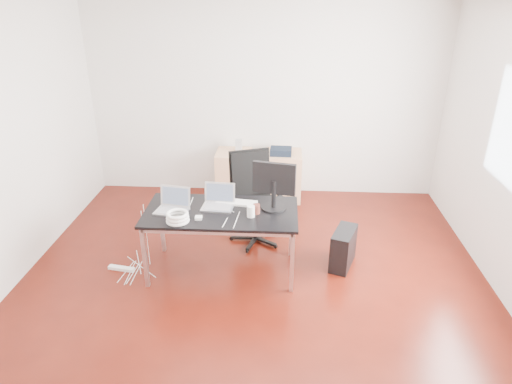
# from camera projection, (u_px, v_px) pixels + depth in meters

# --- Properties ---
(room_shell) EXTENTS (5.00, 5.00, 5.00)m
(room_shell) POSITION_uv_depth(u_px,v_px,m) (256.00, 162.00, 4.18)
(room_shell) COLOR #3E0D07
(room_shell) RESTS_ON ground
(desk) EXTENTS (1.60, 0.80, 0.73)m
(desk) POSITION_uv_depth(u_px,v_px,m) (221.00, 215.00, 4.79)
(desk) COLOR black
(desk) RESTS_ON ground
(office_chair) EXTENTS (0.61, 0.63, 1.08)m
(office_chair) POSITION_uv_depth(u_px,v_px,m) (253.00, 193.00, 5.46)
(office_chair) COLOR black
(office_chair) RESTS_ON ground
(filing_cabinet_left) EXTENTS (0.50, 0.50, 0.70)m
(filing_cabinet_left) POSITION_uv_depth(u_px,v_px,m) (234.00, 175.00, 6.66)
(filing_cabinet_left) COLOR tan
(filing_cabinet_left) RESTS_ON ground
(filing_cabinet_right) EXTENTS (0.50, 0.50, 0.70)m
(filing_cabinet_right) POSITION_uv_depth(u_px,v_px,m) (284.00, 176.00, 6.62)
(filing_cabinet_right) COLOR tan
(filing_cabinet_right) RESTS_ON ground
(pc_tower) EXTENTS (0.34, 0.49, 0.44)m
(pc_tower) POSITION_uv_depth(u_px,v_px,m) (343.00, 248.00, 5.06)
(pc_tower) COLOR black
(pc_tower) RESTS_ON ground
(wastebasket) EXTENTS (0.29, 0.29, 0.28)m
(wastebasket) POSITION_uv_depth(u_px,v_px,m) (256.00, 188.00, 6.75)
(wastebasket) COLOR black
(wastebasket) RESTS_ON ground
(power_strip) EXTENTS (0.31, 0.11, 0.04)m
(power_strip) POSITION_uv_depth(u_px,v_px,m) (121.00, 268.00, 5.06)
(power_strip) COLOR white
(power_strip) RESTS_ON ground
(laptop_left) EXTENTS (0.37, 0.31, 0.23)m
(laptop_left) POSITION_uv_depth(u_px,v_px,m) (173.00, 205.00, 4.76)
(laptop_left) COLOR silver
(laptop_left) RESTS_ON desk
(laptop_right) EXTENTS (0.35, 0.28, 0.23)m
(laptop_right) POSITION_uv_depth(u_px,v_px,m) (218.00, 201.00, 4.84)
(laptop_right) COLOR silver
(laptop_right) RESTS_ON desk
(monitor) EXTENTS (0.45, 0.26, 0.51)m
(monitor) POSITION_uv_depth(u_px,v_px,m) (274.00, 183.00, 4.71)
(monitor) COLOR black
(monitor) RESTS_ON desk
(keyboard) EXTENTS (0.46, 0.20, 0.02)m
(keyboard) POSITION_uv_depth(u_px,v_px,m) (237.00, 202.00, 4.92)
(keyboard) COLOR white
(keyboard) RESTS_ON desk
(cup_white) EXTENTS (0.10, 0.10, 0.12)m
(cup_white) POSITION_uv_depth(u_px,v_px,m) (251.00, 211.00, 4.62)
(cup_white) COLOR white
(cup_white) RESTS_ON desk
(cup_brown) EXTENTS (0.09, 0.09, 0.10)m
(cup_brown) POSITION_uv_depth(u_px,v_px,m) (256.00, 209.00, 4.70)
(cup_brown) COLOR #5C281F
(cup_brown) RESTS_ON desk
(cable_coil) EXTENTS (0.24, 0.24, 0.11)m
(cable_coil) POSITION_uv_depth(u_px,v_px,m) (178.00, 217.00, 4.52)
(cable_coil) COLOR white
(cable_coil) RESTS_ON desk
(power_adapter) EXTENTS (0.07, 0.07, 0.03)m
(power_adapter) POSITION_uv_depth(u_px,v_px,m) (199.00, 218.00, 4.59)
(power_adapter) COLOR white
(power_adapter) RESTS_ON desk
(speaker) EXTENTS (0.09, 0.08, 0.18)m
(speaker) POSITION_uv_depth(u_px,v_px,m) (239.00, 146.00, 6.49)
(speaker) COLOR #9E9E9E
(speaker) RESTS_ON filing_cabinet_left
(navy_garment) EXTENTS (0.31, 0.25, 0.09)m
(navy_garment) POSITION_uv_depth(u_px,v_px,m) (281.00, 151.00, 6.41)
(navy_garment) COLOR black
(navy_garment) RESTS_ON filing_cabinet_right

